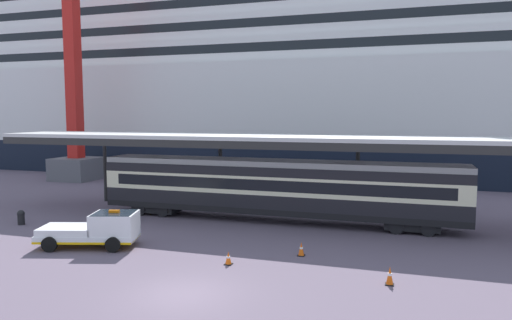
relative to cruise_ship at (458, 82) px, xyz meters
name	(u,v)px	position (x,y,z in m)	size (l,w,h in m)	color
ground_plane	(183,295)	(-14.11, -46.55, -11.11)	(400.00, 400.00, 0.00)	#615365
cruise_ship	(458,82)	(0.00, 0.00, 0.00)	(151.97, 30.23, 34.40)	black
platform_canopy	(277,139)	(-14.04, -32.57, -5.62)	(40.70, 5.60, 5.72)	silver
train_carriage	(275,187)	(-14.04, -32.97, -8.79)	(24.16, 2.81, 4.11)	black
service_truck	(98,229)	(-21.55, -41.77, -10.12)	(5.56, 3.43, 2.02)	white
traffic_cone_near	(390,276)	(-6.32, -42.94, -10.72)	(0.36, 0.36, 0.79)	black
traffic_cone_mid	(228,258)	(-13.74, -42.47, -10.80)	(0.36, 0.36, 0.63)	black
traffic_cone_far	(301,249)	(-10.73, -40.05, -10.76)	(0.36, 0.36, 0.71)	black
dockside_crane	(78,28)	(-39.29, -20.01, 5.12)	(14.77, 4.40, 54.87)	#595960
quay_bollard	(21,217)	(-29.50, -38.90, -10.59)	(0.48, 0.48, 0.96)	black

